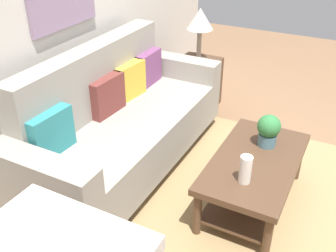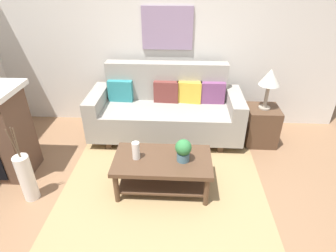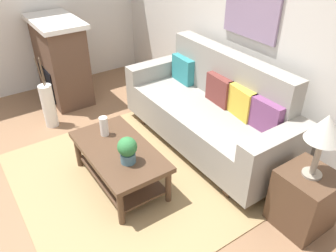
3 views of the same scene
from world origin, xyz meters
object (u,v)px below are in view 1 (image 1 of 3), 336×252
side_table (197,84)px  table_lamp (200,21)px  potted_plant_tabletop (268,130)px  couch (121,125)px  throw_pillow_mustard (129,81)px  throw_pillow_plum (147,68)px  tabletop_vase (245,169)px  throw_pillow_teal (50,133)px  throw_pillow_maroon (107,95)px  coffee_table (254,172)px

side_table → table_lamp: size_ratio=0.98×
table_lamp → potted_plant_tabletop: bearing=-136.2°
side_table → table_lamp: 0.71m
couch → side_table: couch is taller
potted_plant_tabletop → side_table: bearing=43.8°
throw_pillow_mustard → throw_pillow_plum: bearing=0.0°
throw_pillow_plum → tabletop_vase: (-0.94, -1.30, -0.15)m
couch → table_lamp: 1.51m
throw_pillow_mustard → side_table: 1.15m
table_lamp → couch: bearing=175.6°
throw_pillow_mustard → throw_pillow_plum: (0.34, 0.00, 0.00)m
table_lamp → throw_pillow_teal: bearing=173.6°
throw_pillow_maroon → side_table: size_ratio=0.64×
throw_pillow_teal → throw_pillow_maroon: (0.68, 0.00, 0.00)m
couch → tabletop_vase: 1.21m
throw_pillow_teal → potted_plant_tabletop: throw_pillow_teal is taller
throw_pillow_maroon → potted_plant_tabletop: size_ratio=1.37×
coffee_table → tabletop_vase: bearing=-179.4°
tabletop_vase → throw_pillow_mustard: bearing=65.3°
throw_pillow_maroon → table_lamp: table_lamp is taller
coffee_table → side_table: (1.36, 1.07, -0.03)m
throw_pillow_mustard → coffee_table: 1.39m
coffee_table → side_table: size_ratio=1.96×
table_lamp → coffee_table: bearing=-141.8°
throw_pillow_maroon → side_table: bearing=-9.5°
throw_pillow_mustard → throw_pillow_teal: bearing=180.0°
coffee_table → potted_plant_tabletop: size_ratio=4.20×
potted_plant_tabletop → throw_pillow_mustard: bearing=86.7°
coffee_table → couch: bearing=91.7°
throw_pillow_teal → potted_plant_tabletop: 1.62m
throw_pillow_plum → table_lamp: bearing=-18.0°
couch → table_lamp: table_lamp is taller
throw_pillow_teal → potted_plant_tabletop: size_ratio=1.37×
side_table → table_lamp: bearing=0.0°
throw_pillow_teal → side_table: throw_pillow_teal is taller
throw_pillow_mustard → throw_pillow_plum: 0.34m
coffee_table → throw_pillow_teal: bearing=118.7°
throw_pillow_teal → throw_pillow_mustard: bearing=0.0°
coffee_table → potted_plant_tabletop: potted_plant_tabletop is taller
throw_pillow_plum → potted_plant_tabletop: size_ratio=1.37×
throw_pillow_mustard → potted_plant_tabletop: size_ratio=1.37×
potted_plant_tabletop → table_lamp: (1.13, 1.08, 0.42)m
throw_pillow_maroon → table_lamp: size_ratio=0.63×
tabletop_vase → throw_pillow_maroon: bearing=78.8°
couch → throw_pillow_mustard: couch is taller
throw_pillow_teal → coffee_table: bearing=-61.3°
coffee_table → table_lamp: 1.86m
coffee_table → tabletop_vase: tabletop_vase is taller
throw_pillow_maroon → throw_pillow_plum: (0.68, 0.00, 0.00)m
throw_pillow_mustard → table_lamp: 1.12m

